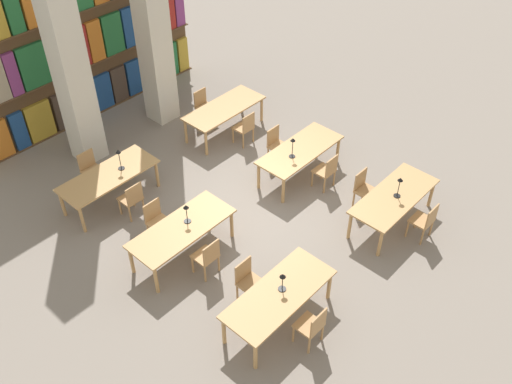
{
  "coord_description": "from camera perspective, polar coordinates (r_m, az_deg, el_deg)",
  "views": [
    {
      "loc": [
        -6.51,
        -6.2,
        8.35
      ],
      "look_at": [
        0.0,
        -0.24,
        0.65
      ],
      "focal_mm": 40.0,
      "sensor_mm": 36.0,
      "label": 1
    }
  ],
  "objects": [
    {
      "name": "reading_table_0",
      "position": [
        9.86,
        2.31,
        -10.34
      ],
      "size": [
        2.13,
        0.88,
        0.72
      ],
      "color": "tan",
      "rests_on": "ground_plane"
    },
    {
      "name": "reading_table_3",
      "position": [
        12.83,
        4.42,
        4.04
      ],
      "size": [
        2.13,
        0.88,
        0.72
      ],
      "color": "tan",
      "rests_on": "ground_plane"
    },
    {
      "name": "pillar_left",
      "position": [
        12.8,
        -18.72,
        14.23
      ],
      "size": [
        0.63,
        0.63,
        6.0
      ],
      "color": "beige",
      "rests_on": "ground_plane"
    },
    {
      "name": "reading_table_5",
      "position": [
        14.22,
        -3.2,
        8.22
      ],
      "size": [
        2.13,
        0.88,
        0.72
      ],
      "color": "tan",
      "rests_on": "ground_plane"
    },
    {
      "name": "chair_0",
      "position": [
        9.74,
        5.61,
        -13.17
      ],
      "size": [
        0.42,
        0.4,
        0.88
      ],
      "color": "tan",
      "rests_on": "ground_plane"
    },
    {
      "name": "chair_11",
      "position": [
        14.75,
        -5.25,
        8.62
      ],
      "size": [
        0.42,
        0.4,
        0.88
      ],
      "rotation": [
        0.0,
        0.0,
        3.14
      ],
      "color": "tan",
      "rests_on": "ground_plane"
    },
    {
      "name": "chair_4",
      "position": [
        10.72,
        -4.89,
        -6.41
      ],
      "size": [
        0.42,
        0.4,
        0.88
      ],
      "color": "tan",
      "rests_on": "ground_plane"
    },
    {
      "name": "chair_1",
      "position": [
        10.3,
        -0.79,
        -8.81
      ],
      "size": [
        0.42,
        0.4,
        0.88
      ],
      "rotation": [
        0.0,
        0.0,
        3.14
      ],
      "color": "tan",
      "rests_on": "ground_plane"
    },
    {
      "name": "reading_table_1",
      "position": [
        11.92,
        13.65,
        -0.6
      ],
      "size": [
        2.13,
        0.88,
        0.72
      ],
      "color": "tan",
      "rests_on": "ground_plane"
    },
    {
      "name": "chair_10",
      "position": [
        13.88,
        -1.11,
        6.49
      ],
      "size": [
        0.42,
        0.4,
        0.88
      ],
      "color": "tan",
      "rests_on": "ground_plane"
    },
    {
      "name": "reading_table_2",
      "position": [
        11.0,
        -7.43,
        -3.8
      ],
      "size": [
        2.13,
        0.88,
        0.72
      ],
      "color": "tan",
      "rests_on": "ground_plane"
    },
    {
      "name": "chair_5",
      "position": [
        11.54,
        -9.87,
        -2.76
      ],
      "size": [
        0.42,
        0.4,
        0.88
      ],
      "rotation": [
        0.0,
        0.0,
        3.14
      ],
      "color": "tan",
      "rests_on": "ground_plane"
    },
    {
      "name": "desk_lamp_1",
      "position": [
        11.66,
        14.16,
        0.78
      ],
      "size": [
        0.14,
        0.14,
        0.48
      ],
      "color": "black",
      "rests_on": "reading_table_1"
    },
    {
      "name": "desk_lamp_4",
      "position": [
        12.33,
        -13.53,
        3.5
      ],
      "size": [
        0.14,
        0.14,
        0.5
      ],
      "color": "black",
      "rests_on": "reading_table_4"
    },
    {
      "name": "bookshelf_bank",
      "position": [
        14.65,
        -17.78,
        16.19
      ],
      "size": [
        6.76,
        0.35,
        5.5
      ],
      "color": "brown",
      "rests_on": "ground_plane"
    },
    {
      "name": "chair_7",
      "position": [
        13.32,
        2.09,
        4.8
      ],
      "size": [
        0.42,
        0.4,
        0.88
      ],
      "rotation": [
        0.0,
        0.0,
        3.14
      ],
      "color": "tan",
      "rests_on": "ground_plane"
    },
    {
      "name": "desk_lamp_2",
      "position": [
        10.86,
        -6.98,
        -1.87
      ],
      "size": [
        0.14,
        0.14,
        0.42
      ],
      "color": "black",
      "rests_on": "reading_table_2"
    },
    {
      "name": "pillar_center",
      "position": [
        13.92,
        -10.6,
        17.81
      ],
      "size": [
        0.63,
        0.63,
        6.0
      ],
      "color": "beige",
      "rests_on": "ground_plane"
    },
    {
      "name": "desk_lamp_3",
      "position": [
        12.35,
        3.69,
        4.78
      ],
      "size": [
        0.14,
        0.14,
        0.5
      ],
      "color": "black",
      "rests_on": "reading_table_3"
    },
    {
      "name": "chair_3",
      "position": [
        12.29,
        10.75,
        0.35
      ],
      "size": [
        0.42,
        0.4,
        0.88
      ],
      "rotation": [
        0.0,
        0.0,
        3.14
      ],
      "color": "tan",
      "rests_on": "ground_plane"
    },
    {
      "name": "chair_8",
      "position": [
        12.12,
        -12.3,
        -0.62
      ],
      "size": [
        0.42,
        0.4,
        0.88
      ],
      "color": "tan",
      "rests_on": "ground_plane"
    },
    {
      "name": "chair_9",
      "position": [
        13.1,
        -16.18,
        2.24
      ],
      "size": [
        0.42,
        0.4,
        0.88
      ],
      "rotation": [
        0.0,
        0.0,
        3.14
      ],
      "color": "tan",
      "rests_on": "ground_plane"
    },
    {
      "name": "reading_table_4",
      "position": [
        12.48,
        -14.53,
        1.43
      ],
      "size": [
        2.13,
        0.88,
        0.72
      ],
      "color": "tan",
      "rests_on": "ground_plane"
    },
    {
      "name": "ground_plane",
      "position": [
        12.28,
        -0.83,
        -1.79
      ],
      "size": [
        40.0,
        40.0,
        0.0
      ],
      "primitive_type": "plane",
      "color": "gray"
    },
    {
      "name": "chair_6",
      "position": [
        12.63,
        7.05,
        2.15
      ],
      "size": [
        0.42,
        0.4,
        0.88
      ],
      "color": "tan",
      "rests_on": "ground_plane"
    },
    {
      "name": "desk_lamp_0",
      "position": [
        9.66,
        2.67,
        -8.71
      ],
      "size": [
        0.14,
        0.14,
        0.39
      ],
      "color": "black",
      "rests_on": "reading_table_0"
    },
    {
      "name": "chair_2",
      "position": [
        11.84,
        16.51,
        -2.75
      ],
      "size": [
        0.42,
        0.4,
        0.88
      ],
      "color": "tan",
      "rests_on": "ground_plane"
    }
  ]
}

